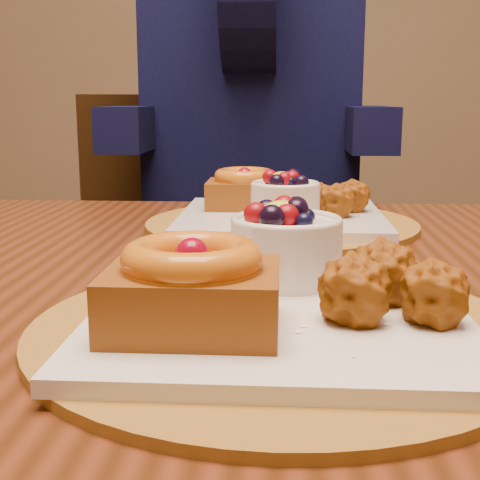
% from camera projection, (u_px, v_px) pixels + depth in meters
% --- Properties ---
extents(dining_table, '(1.60, 0.90, 0.76)m').
position_uv_depth(dining_table, '(279.00, 332.00, 0.74)').
color(dining_table, '#3A1C0A').
rests_on(dining_table, ground).
extents(place_setting_near, '(0.38, 0.38, 0.09)m').
position_uv_depth(place_setting_near, '(275.00, 296.00, 0.51)').
color(place_setting_near, brown).
rests_on(place_setting_near, dining_table).
extents(place_setting_far, '(0.38, 0.38, 0.09)m').
position_uv_depth(place_setting_far, '(279.00, 210.00, 0.93)').
color(place_setting_far, brown).
rests_on(place_setting_far, dining_table).
extents(chair_far, '(0.60, 0.60, 0.94)m').
position_uv_depth(chair_far, '(184.00, 266.00, 1.67)').
color(chair_far, black).
rests_on(chair_far, ground).
extents(diner, '(0.58, 0.55, 0.95)m').
position_uv_depth(diner, '(252.00, 62.00, 1.50)').
color(diner, black).
rests_on(diner, ground).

